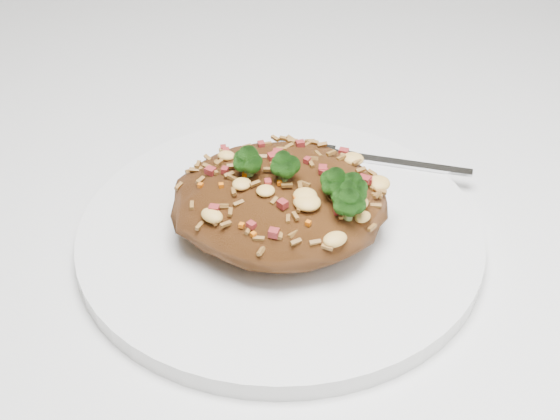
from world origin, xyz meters
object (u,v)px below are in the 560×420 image
(plate, at_px, (280,234))
(fried_rice, at_px, (282,193))
(dining_table, at_px, (165,261))
(fork, at_px, (381,160))

(plate, xyz_separation_m, fried_rice, (0.00, -0.00, 0.04))
(dining_table, xyz_separation_m, fried_rice, (0.11, -0.08, 0.14))
(fork, bearing_deg, fried_rice, -119.94)
(dining_table, distance_m, fork, 0.21)
(plate, bearing_deg, dining_table, 143.46)
(dining_table, relative_size, plate, 4.08)
(fried_rice, bearing_deg, fork, 46.82)
(plate, distance_m, fork, 0.12)
(dining_table, height_order, fried_rice, fried_rice)
(dining_table, xyz_separation_m, fork, (0.18, 0.01, 0.11))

